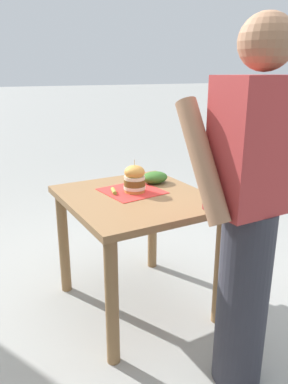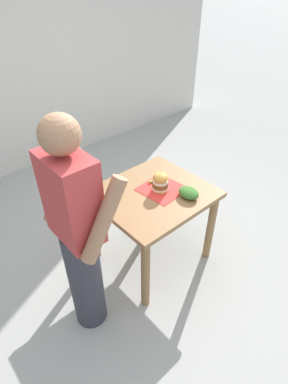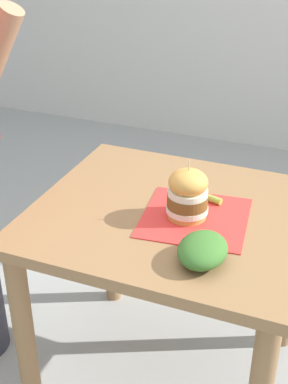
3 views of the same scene
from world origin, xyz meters
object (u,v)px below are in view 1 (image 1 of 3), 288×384
at_px(sandwich, 135,179).
at_px(side_salad, 155,177).
at_px(patio_table, 136,217).
at_px(diner_across_table, 250,213).
at_px(pickle_spear, 114,191).

xyz_separation_m(sandwich, side_salad, (-0.21, -0.11, -0.05)).
height_order(patio_table, sandwich, sandwich).
xyz_separation_m(sandwich, diner_across_table, (-0.12, 0.84, 0.04)).
relative_size(pickle_spear, side_salad, 0.50).
xyz_separation_m(patio_table, side_salad, (-0.23, -0.17, 0.18)).
bearing_deg(patio_table, sandwich, -111.05).
distance_m(patio_table, side_salad, 0.34).
distance_m(patio_table, diner_across_table, 0.84).
height_order(patio_table, side_salad, side_salad).
relative_size(sandwich, side_salad, 1.13).
bearing_deg(pickle_spear, sandwich, 161.44).
relative_size(patio_table, pickle_spear, 10.20).
bearing_deg(side_salad, patio_table, 36.44).
bearing_deg(side_salad, diner_across_table, 84.82).
xyz_separation_m(patio_table, diner_across_table, (-0.15, 0.79, 0.27)).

